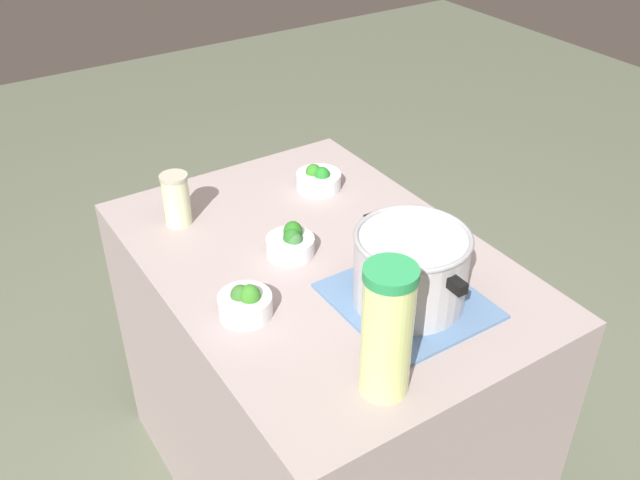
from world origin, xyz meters
TOP-DOWN VIEW (x-y plane):
  - ground_plane at (0.00, 0.00)m, footprint 8.00×8.00m
  - counter_slab at (0.00, 0.00)m, footprint 1.09×0.78m
  - dish_cloth at (0.26, 0.07)m, footprint 0.33×0.30m
  - cooking_pot at (0.26, 0.07)m, footprint 0.32×0.26m
  - lemonade_pitcher at (0.43, -0.13)m, footprint 0.10×0.10m
  - mason_jar at (-0.34, -0.23)m, footprint 0.07×0.07m
  - broccoli_bowl_front at (-0.29, 0.18)m, footprint 0.13×0.13m
  - broccoli_bowl_center at (0.10, -0.25)m, footprint 0.12×0.12m
  - broccoli_bowl_back at (-0.05, -0.05)m, footprint 0.12×0.12m

SIDE VIEW (x-z plane):
  - ground_plane at x=0.00m, z-range 0.00..0.00m
  - counter_slab at x=0.00m, z-range 0.00..0.85m
  - dish_cloth at x=0.26m, z-range 0.85..0.86m
  - broccoli_bowl_front at x=-0.29m, z-range 0.84..0.91m
  - broccoli_bowl_back at x=-0.05m, z-range 0.84..0.92m
  - broccoli_bowl_center at x=0.10m, z-range 0.84..0.92m
  - mason_jar at x=-0.34m, z-range 0.85..0.99m
  - cooking_pot at x=0.26m, z-range 0.86..1.03m
  - lemonade_pitcher at x=0.43m, z-range 0.85..1.14m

